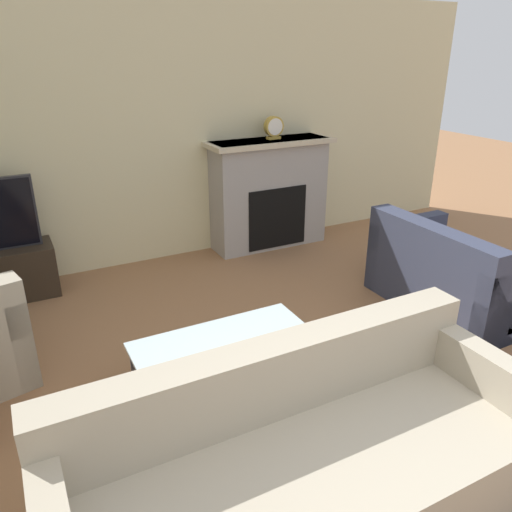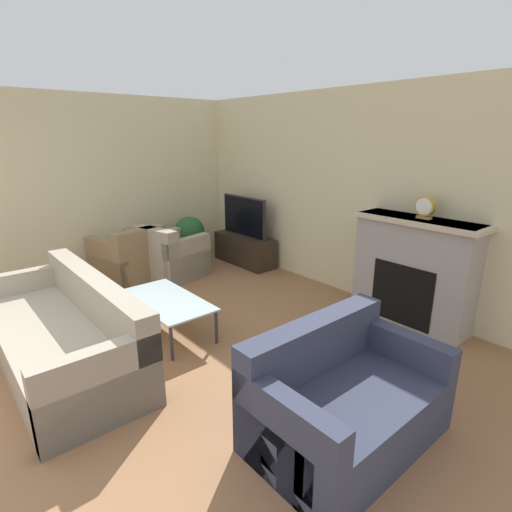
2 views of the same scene
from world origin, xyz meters
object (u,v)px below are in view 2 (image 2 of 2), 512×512
object	(u,v)px
couch_sectional	(65,336)
armchair_by_window	(129,260)
coffee_table	(167,302)
potted_plant	(190,234)
tv	(244,216)
couch_loveseat	(343,401)
mantel_clock	(425,207)
armchair_accent	(172,258)

from	to	relation	value
couch_sectional	armchair_by_window	bearing A→B (deg)	142.40
coffee_table	potted_plant	distance (m)	2.53
armchair_by_window	potted_plant	distance (m)	1.16
tv	coffee_table	distance (m)	2.65
couch_loveseat	coffee_table	xyz separation A→B (m)	(-2.26, -0.17, 0.07)
coffee_table	mantel_clock	size ratio (longest dim) A/B	4.82
tv	armchair_accent	size ratio (longest dim) A/B	1.02
armchair_by_window	coffee_table	xyz separation A→B (m)	(1.92, -0.39, 0.06)
armchair_by_window	potted_plant	world-z (taller)	armchair_by_window
tv	armchair_accent	xyz separation A→B (m)	(-0.18, -1.28, -0.52)
tv	couch_loveseat	distance (m)	4.22
couch_sectional	mantel_clock	distance (m)	3.89
tv	mantel_clock	xyz separation A→B (m)	(3.03, 0.08, 0.55)
coffee_table	tv	bearing A→B (deg)	122.33
couch_sectional	couch_loveseat	size ratio (longest dim) A/B	1.73
armchair_by_window	tv	bearing A→B (deg)	152.70
couch_loveseat	armchair_accent	world-z (taller)	same
coffee_table	mantel_clock	world-z (taller)	mantel_clock
armchair_by_window	armchair_accent	bearing A→B (deg)	136.34
tv	couch_sectional	size ratio (longest dim) A/B	0.43
coffee_table	couch_loveseat	bearing A→B (deg)	4.35
potted_plant	armchair_accent	bearing A→B (deg)	-53.91
tv	mantel_clock	size ratio (longest dim) A/B	4.15
armchair_accent	coffee_table	distance (m)	1.83
mantel_clock	armchair_accent	bearing A→B (deg)	-156.96
coffee_table	potted_plant	world-z (taller)	potted_plant
couch_loveseat	armchair_accent	xyz separation A→B (m)	(-3.84, 0.75, 0.01)
potted_plant	mantel_clock	xyz separation A→B (m)	(3.65, 0.77, 0.85)
couch_sectional	couch_loveseat	bearing A→B (deg)	27.78
couch_loveseat	potted_plant	bearing A→B (deg)	72.52
coffee_table	armchair_accent	bearing A→B (deg)	149.72
armchair_by_window	mantel_clock	distance (m)	4.17
armchair_accent	mantel_clock	distance (m)	3.65
couch_loveseat	armchair_accent	size ratio (longest dim) A/B	1.37
tv	couch_sectional	xyz separation A→B (m)	(1.34, -3.25, -0.53)
tv	armchair_accent	distance (m)	1.39
couch_loveseat	couch_sectional	bearing A→B (deg)	117.78
couch_sectional	potted_plant	bearing A→B (deg)	127.35
potted_plant	couch_loveseat	bearing A→B (deg)	-17.48
mantel_clock	potted_plant	bearing A→B (deg)	-168.09
tv	armchair_by_window	xyz separation A→B (m)	(-0.53, -1.82, -0.52)
tv	coffee_table	bearing A→B (deg)	-57.67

